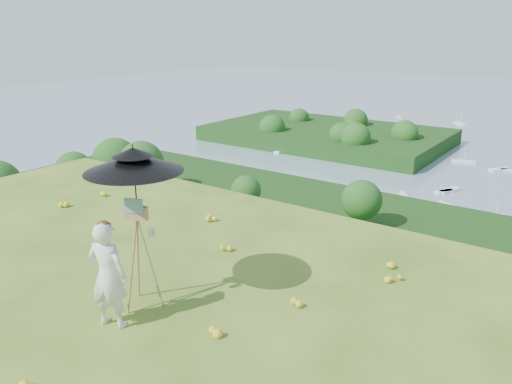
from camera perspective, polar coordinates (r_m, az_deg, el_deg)
The scene contains 6 objects.
peninsula at distance 180.35m, azimuth 8.11°, elevation 7.28°, with size 90.00×60.00×12.00m, color #16330D, non-canonical shape.
slope_trees at distance 42.47m, azimuth 23.21°, elevation -10.03°, with size 110.00×50.00×6.00m, color #215018, non-canonical shape.
painter at distance 7.07m, azimuth -16.56°, elevation -9.07°, with size 0.56×0.37×1.53m, color silver.
field_easel at distance 7.41m, azimuth -13.18°, elevation -6.79°, with size 0.64×0.64×1.69m, color #9A6D40, non-canonical shape.
sun_umbrella at distance 7.07m, azimuth -13.66°, elevation 1.22°, with size 1.36×1.36×1.05m, color black, non-canonical shape.
painter_cap at distance 6.78m, azimuth -17.10°, elevation -3.59°, with size 0.20×0.24×0.10m, color #CA6E74, non-canonical shape.
Camera 1 is at (6.52, -2.48, 3.89)m, focal length 35.00 mm.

